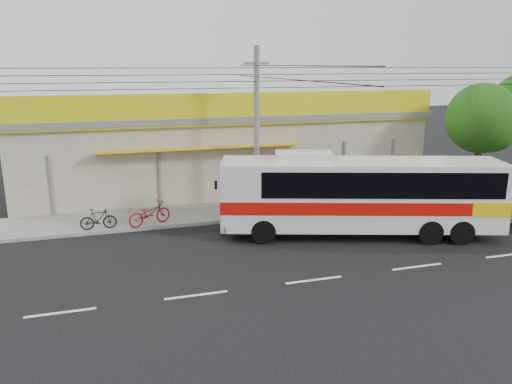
{
  "coord_description": "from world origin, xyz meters",
  "views": [
    {
      "loc": [
        -6.3,
        -16.81,
        7.03
      ],
      "look_at": [
        -0.69,
        2.0,
        2.01
      ],
      "focal_mm": 35.0,
      "sensor_mm": 36.0,
      "label": 1
    }
  ],
  "objects_px": {
    "motorbike_dark": "(98,219)",
    "utility_pole": "(257,77)",
    "coach_bus": "(365,192)",
    "motorbike_red": "(149,213)",
    "tree_near": "(484,121)"
  },
  "relations": [
    {
      "from": "motorbike_dark",
      "to": "motorbike_red",
      "type": "bearing_deg",
      "value": -89.06
    },
    {
      "from": "coach_bus",
      "to": "tree_near",
      "type": "relative_size",
      "value": 1.91
    },
    {
      "from": "coach_bus",
      "to": "tree_near",
      "type": "xyz_separation_m",
      "value": [
        9.01,
        3.88,
        2.25
      ]
    },
    {
      "from": "motorbike_red",
      "to": "utility_pole",
      "type": "bearing_deg",
      "value": -106.37
    },
    {
      "from": "motorbike_red",
      "to": "coach_bus",
      "type": "bearing_deg",
      "value": -135.99
    },
    {
      "from": "coach_bus",
      "to": "motorbike_dark",
      "type": "distance_m",
      "value": 11.38
    },
    {
      "from": "motorbike_dark",
      "to": "utility_pole",
      "type": "height_order",
      "value": "utility_pole"
    },
    {
      "from": "motorbike_red",
      "to": "utility_pole",
      "type": "xyz_separation_m",
      "value": [
        5.13,
        0.65,
        5.82
      ]
    },
    {
      "from": "utility_pole",
      "to": "motorbike_red",
      "type": "bearing_deg",
      "value": -172.74
    },
    {
      "from": "coach_bus",
      "to": "motorbike_dark",
      "type": "xyz_separation_m",
      "value": [
        -10.74,
        3.52,
        -1.29
      ]
    },
    {
      "from": "coach_bus",
      "to": "utility_pole",
      "type": "bearing_deg",
      "value": 146.84
    },
    {
      "from": "coach_bus",
      "to": "utility_pole",
      "type": "xyz_separation_m",
      "value": [
        -3.45,
        4.18,
        4.6
      ]
    },
    {
      "from": "motorbike_red",
      "to": "utility_pole",
      "type": "distance_m",
      "value": 7.79
    },
    {
      "from": "motorbike_dark",
      "to": "tree_near",
      "type": "relative_size",
      "value": 0.25
    },
    {
      "from": "tree_near",
      "to": "motorbike_red",
      "type": "bearing_deg",
      "value": -178.85
    }
  ]
}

